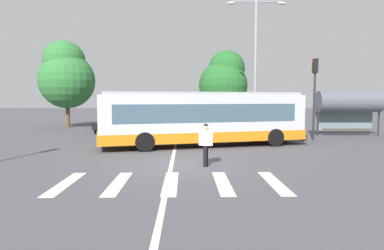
{
  "coord_description": "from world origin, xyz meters",
  "views": [
    {
      "loc": [
        0.09,
        -13.6,
        2.72
      ],
      "look_at": [
        0.42,
        4.36,
        1.3
      ],
      "focal_mm": 31.81,
      "sensor_mm": 36.0,
      "label": 1
    }
  ],
  "objects_px": {
    "twin_arm_street_lamp": "(256,54)",
    "traffic_light_far_corner": "(315,86)",
    "parked_car_red": "(182,123)",
    "parked_car_charcoal": "(249,123)",
    "parked_car_silver": "(215,123)",
    "parked_car_white": "(280,123)",
    "background_tree_left": "(66,75)",
    "pedestrian_crossing_street": "(206,142)",
    "city_transit_bus": "(203,118)",
    "bus_stop_shelter": "(349,102)",
    "parked_car_champagne": "(147,123)",
    "parked_car_black": "(112,123)",
    "background_tree_right": "(224,81)"
  },
  "relations": [
    {
      "from": "parked_car_white",
      "to": "twin_arm_street_lamp",
      "type": "relative_size",
      "value": 0.46
    },
    {
      "from": "parked_car_black",
      "to": "parked_car_silver",
      "type": "bearing_deg",
      "value": -1.86
    },
    {
      "from": "city_transit_bus",
      "to": "parked_car_black",
      "type": "height_order",
      "value": "city_transit_bus"
    },
    {
      "from": "background_tree_left",
      "to": "background_tree_right",
      "type": "height_order",
      "value": "background_tree_left"
    },
    {
      "from": "pedestrian_crossing_street",
      "to": "parked_car_silver",
      "type": "xyz_separation_m",
      "value": [
        1.53,
        13.6,
        -0.2
      ]
    },
    {
      "from": "parked_car_red",
      "to": "parked_car_champagne",
      "type": "bearing_deg",
      "value": 169.83
    },
    {
      "from": "city_transit_bus",
      "to": "parked_car_charcoal",
      "type": "bearing_deg",
      "value": 61.71
    },
    {
      "from": "pedestrian_crossing_street",
      "to": "traffic_light_far_corner",
      "type": "height_order",
      "value": "traffic_light_far_corner"
    },
    {
      "from": "parked_car_champagne",
      "to": "parked_car_red",
      "type": "distance_m",
      "value": 2.81
    },
    {
      "from": "parked_car_silver",
      "to": "parked_car_white",
      "type": "height_order",
      "value": "same"
    },
    {
      "from": "parked_car_red",
      "to": "bus_stop_shelter",
      "type": "bearing_deg",
      "value": -10.88
    },
    {
      "from": "parked_car_silver",
      "to": "parked_car_white",
      "type": "relative_size",
      "value": 1.02
    },
    {
      "from": "parked_car_champagne",
      "to": "city_transit_bus",
      "type": "bearing_deg",
      "value": -63.17
    },
    {
      "from": "city_transit_bus",
      "to": "pedestrian_crossing_street",
      "type": "height_order",
      "value": "city_transit_bus"
    },
    {
      "from": "parked_car_champagne",
      "to": "twin_arm_street_lamp",
      "type": "bearing_deg",
      "value": -13.65
    },
    {
      "from": "background_tree_left",
      "to": "twin_arm_street_lamp",
      "type": "bearing_deg",
      "value": -21.85
    },
    {
      "from": "parked_car_red",
      "to": "parked_car_charcoal",
      "type": "distance_m",
      "value": 5.32
    },
    {
      "from": "parked_car_black",
      "to": "background_tree_left",
      "type": "distance_m",
      "value": 7.88
    },
    {
      "from": "parked_car_charcoal",
      "to": "background_tree_left",
      "type": "xyz_separation_m",
      "value": [
        -16.01,
        5.0,
        4.07
      ]
    },
    {
      "from": "city_transit_bus",
      "to": "twin_arm_street_lamp",
      "type": "height_order",
      "value": "twin_arm_street_lamp"
    },
    {
      "from": "parked_car_silver",
      "to": "parked_car_charcoal",
      "type": "relative_size",
      "value": 1.0
    },
    {
      "from": "parked_car_red",
      "to": "traffic_light_far_corner",
      "type": "bearing_deg",
      "value": -30.53
    },
    {
      "from": "parked_car_silver",
      "to": "parked_car_white",
      "type": "distance_m",
      "value": 5.21
    },
    {
      "from": "parked_car_silver",
      "to": "traffic_light_far_corner",
      "type": "xyz_separation_m",
      "value": [
        5.92,
        -5.32,
        2.71
      ]
    },
    {
      "from": "parked_car_white",
      "to": "background_tree_left",
      "type": "relative_size",
      "value": 0.57
    },
    {
      "from": "parked_car_champagne",
      "to": "parked_car_white",
      "type": "bearing_deg",
      "value": -1.38
    },
    {
      "from": "pedestrian_crossing_street",
      "to": "parked_car_charcoal",
      "type": "bearing_deg",
      "value": 72.37
    },
    {
      "from": "parked_car_silver",
      "to": "bus_stop_shelter",
      "type": "relative_size",
      "value": 1.01
    },
    {
      "from": "city_transit_bus",
      "to": "parked_car_red",
      "type": "xyz_separation_m",
      "value": [
        -1.29,
        7.52,
        -0.82
      ]
    },
    {
      "from": "parked_car_champagne",
      "to": "twin_arm_street_lamp",
      "type": "xyz_separation_m",
      "value": [
        8.22,
        -2.0,
        5.22
      ]
    },
    {
      "from": "city_transit_bus",
      "to": "parked_car_charcoal",
      "type": "relative_size",
      "value": 2.6
    },
    {
      "from": "parked_car_champagne",
      "to": "bus_stop_shelter",
      "type": "height_order",
      "value": "bus_stop_shelter"
    },
    {
      "from": "parked_car_charcoal",
      "to": "traffic_light_far_corner",
      "type": "height_order",
      "value": "traffic_light_far_corner"
    },
    {
      "from": "city_transit_bus",
      "to": "parked_car_charcoal",
      "type": "distance_m",
      "value": 8.55
    },
    {
      "from": "parked_car_silver",
      "to": "parked_car_champagne",
      "type": "bearing_deg",
      "value": 177.68
    },
    {
      "from": "city_transit_bus",
      "to": "background_tree_right",
      "type": "distance_m",
      "value": 13.43
    },
    {
      "from": "parked_car_red",
      "to": "bus_stop_shelter",
      "type": "distance_m",
      "value": 12.45
    },
    {
      "from": "city_transit_bus",
      "to": "background_tree_left",
      "type": "bearing_deg",
      "value": 133.79
    },
    {
      "from": "parked_car_black",
      "to": "city_transit_bus",
      "type": "bearing_deg",
      "value": -49.55
    },
    {
      "from": "pedestrian_crossing_street",
      "to": "parked_car_black",
      "type": "height_order",
      "value": "pedestrian_crossing_street"
    },
    {
      "from": "parked_car_white",
      "to": "bus_stop_shelter",
      "type": "xyz_separation_m",
      "value": [
        4.27,
        -2.57,
        1.65
      ]
    },
    {
      "from": "bus_stop_shelter",
      "to": "parked_car_silver",
      "type": "bearing_deg",
      "value": 164.63
    },
    {
      "from": "parked_car_black",
      "to": "parked_car_charcoal",
      "type": "relative_size",
      "value": 1.0
    },
    {
      "from": "city_transit_bus",
      "to": "bus_stop_shelter",
      "type": "distance_m",
      "value": 12.03
    },
    {
      "from": "background_tree_left",
      "to": "parked_car_charcoal",
      "type": "bearing_deg",
      "value": -17.36
    },
    {
      "from": "twin_arm_street_lamp",
      "to": "traffic_light_far_corner",
      "type": "bearing_deg",
      "value": -48.84
    },
    {
      "from": "city_transit_bus",
      "to": "pedestrian_crossing_street",
      "type": "bearing_deg",
      "value": -91.89
    },
    {
      "from": "parked_car_white",
      "to": "traffic_light_far_corner",
      "type": "bearing_deg",
      "value": -82.41
    },
    {
      "from": "parked_car_black",
      "to": "parked_car_charcoal",
      "type": "distance_m",
      "value": 10.93
    },
    {
      "from": "city_transit_bus",
      "to": "parked_car_silver",
      "type": "relative_size",
      "value": 2.6
    }
  ]
}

